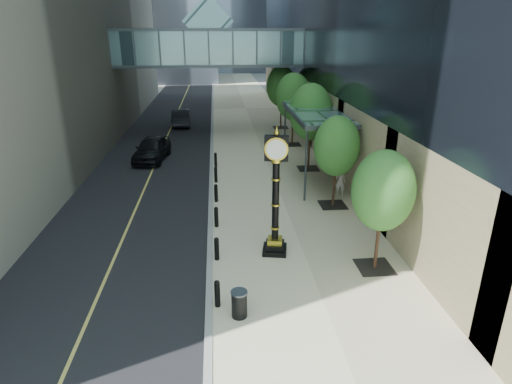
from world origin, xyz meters
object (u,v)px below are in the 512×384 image
car_far (181,117)px  trash_bin (239,305)px  car_near (152,149)px  street_clock (276,202)px  pedestrian (340,182)px

car_far → trash_bin: bearing=95.1°
car_near → car_far: bearing=91.7°
street_clock → car_far: (-5.81, 26.60, -1.54)m
car_near → car_far: (1.26, 11.97, -0.04)m
car_near → car_far: 12.03m
street_clock → car_far: bearing=113.0°
street_clock → trash_bin: bearing=-101.8°
trash_bin → pedestrian: bearing=59.0°
street_clock → trash_bin: (-1.75, -4.23, -1.85)m
street_clock → car_near: (-7.07, 14.63, -1.50)m
pedestrian → car_far: pedestrian is taller
trash_bin → car_near: car_near is taller
pedestrian → car_far: (-10.43, 20.24, -0.03)m
trash_bin → car_near: size_ratio=0.18×
car_near → trash_bin: bearing=-66.6°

